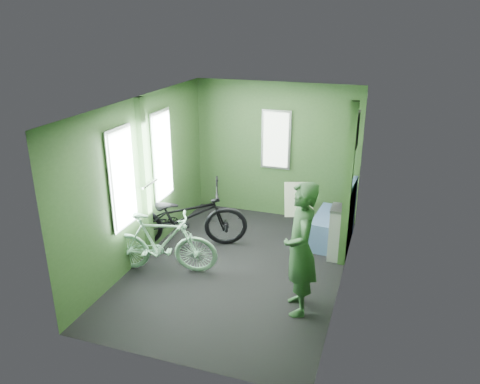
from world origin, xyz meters
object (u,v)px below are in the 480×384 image
at_px(passenger, 300,249).
at_px(bench_seat, 334,226).
at_px(bicycle_mint, 163,272).
at_px(bicycle_black, 184,246).
at_px(waste_box, 338,233).

bearing_deg(passenger, bench_seat, 155.84).
bearing_deg(bicycle_mint, bicycle_black, -9.36).
bearing_deg(bicycle_black, bicycle_mint, 161.69).
relative_size(waste_box, bench_seat, 0.82).
distance_m(bicycle_black, bicycle_mint, 0.79).
xyz_separation_m(bicycle_mint, passenger, (1.92, -0.24, 0.81)).
distance_m(bicycle_black, passenger, 2.37).
bearing_deg(bench_seat, bicycle_black, -154.56).
height_order(passenger, bench_seat, passenger).
relative_size(passenger, bench_seat, 1.66).
bearing_deg(bench_seat, waste_box, -72.26).
height_order(bicycle_black, waste_box, waste_box).
bearing_deg(bicycle_black, bench_seat, -90.04).
relative_size(bicycle_black, bicycle_mint, 1.26).
bearing_deg(passenger, bicycle_mint, -116.41).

